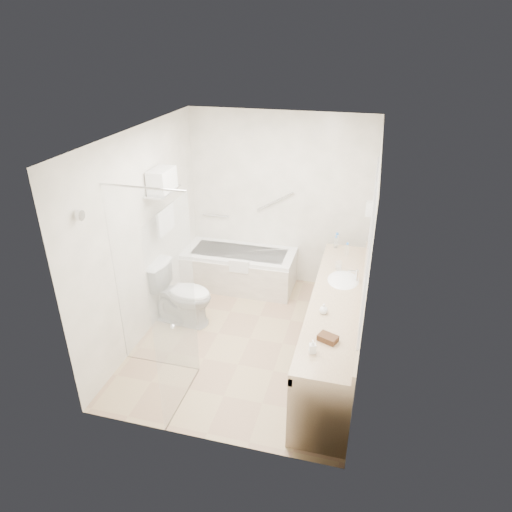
% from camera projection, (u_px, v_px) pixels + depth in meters
% --- Properties ---
extents(floor, '(3.20, 3.20, 0.00)m').
position_uv_depth(floor, '(250.00, 338.00, 5.66)').
color(floor, tan).
rests_on(floor, ground).
extents(ceiling, '(2.60, 3.20, 0.10)m').
position_uv_depth(ceiling, '(248.00, 135.00, 4.54)').
color(ceiling, white).
rests_on(ceiling, wall_back).
extents(wall_back, '(2.60, 0.10, 2.50)m').
position_uv_depth(wall_back, '(279.00, 201.00, 6.49)').
color(wall_back, white).
rests_on(wall_back, ground).
extents(wall_front, '(2.60, 0.10, 2.50)m').
position_uv_depth(wall_front, '(197.00, 329.00, 3.72)').
color(wall_front, white).
rests_on(wall_front, ground).
extents(wall_left, '(0.10, 3.20, 2.50)m').
position_uv_depth(wall_left, '(144.00, 236.00, 5.40)').
color(wall_left, white).
rests_on(wall_left, ground).
extents(wall_right, '(0.10, 3.20, 2.50)m').
position_uv_depth(wall_right, '(368.00, 261.00, 4.81)').
color(wall_right, white).
rests_on(wall_right, ground).
extents(bathtub, '(1.60, 0.73, 0.59)m').
position_uv_depth(bathtub, '(239.00, 269.00, 6.72)').
color(bathtub, white).
rests_on(bathtub, floor).
extents(grab_bar_short, '(0.40, 0.03, 0.03)m').
position_uv_depth(grab_bar_short, '(216.00, 215.00, 6.80)').
color(grab_bar_short, silver).
rests_on(grab_bar_short, wall_back).
extents(grab_bar_long, '(0.53, 0.03, 0.33)m').
position_uv_depth(grab_bar_long, '(275.00, 201.00, 6.46)').
color(grab_bar_long, silver).
rests_on(grab_bar_long, wall_back).
extents(shower_enclosure, '(0.96, 0.91, 2.11)m').
position_uv_depth(shower_enclosure, '(163.00, 296.00, 4.53)').
color(shower_enclosure, silver).
rests_on(shower_enclosure, floor).
extents(towel_shelf, '(0.24, 0.55, 0.81)m').
position_uv_depth(towel_shelf, '(162.00, 187.00, 5.44)').
color(towel_shelf, silver).
rests_on(towel_shelf, wall_left).
extents(vanity_counter, '(0.55, 2.70, 0.95)m').
position_uv_depth(vanity_counter, '(336.00, 313.00, 5.01)').
color(vanity_counter, tan).
rests_on(vanity_counter, floor).
extents(sink, '(0.40, 0.52, 0.14)m').
position_uv_depth(sink, '(343.00, 282.00, 5.27)').
color(sink, white).
rests_on(sink, vanity_counter).
extents(faucet, '(0.03, 0.03, 0.14)m').
position_uv_depth(faucet, '(357.00, 275.00, 5.19)').
color(faucet, silver).
rests_on(faucet, vanity_counter).
extents(mirror, '(0.02, 2.00, 1.20)m').
position_uv_depth(mirror, '(369.00, 241.00, 4.54)').
color(mirror, silver).
rests_on(mirror, wall_right).
extents(hairdryer_unit, '(0.08, 0.10, 0.18)m').
position_uv_depth(hairdryer_unit, '(369.00, 209.00, 5.64)').
color(hairdryer_unit, white).
rests_on(hairdryer_unit, wall_right).
extents(toilet, '(0.86, 0.53, 0.81)m').
position_uv_depth(toilet, '(182.00, 294.00, 5.83)').
color(toilet, white).
rests_on(toilet, floor).
extents(amenity_basket, '(0.21, 0.17, 0.06)m').
position_uv_depth(amenity_basket, '(328.00, 338.00, 4.22)').
color(amenity_basket, '#482E19').
rests_on(amenity_basket, vanity_counter).
extents(soap_bottle_a, '(0.10, 0.15, 0.06)m').
position_uv_depth(soap_bottle_a, '(312.00, 350.00, 4.07)').
color(soap_bottle_a, white).
rests_on(soap_bottle_a, vanity_counter).
extents(soap_bottle_b, '(0.10, 0.12, 0.09)m').
position_uv_depth(soap_bottle_b, '(324.00, 310.00, 4.62)').
color(soap_bottle_b, white).
rests_on(soap_bottle_b, vanity_counter).
extents(water_bottle_left, '(0.07, 0.07, 0.21)m').
position_uv_depth(water_bottle_left, '(337.00, 241.00, 5.99)').
color(water_bottle_left, silver).
rests_on(water_bottle_left, vanity_counter).
extents(water_bottle_mid, '(0.05, 0.05, 0.17)m').
position_uv_depth(water_bottle_mid, '(336.00, 242.00, 6.00)').
color(water_bottle_mid, silver).
rests_on(water_bottle_mid, vanity_counter).
extents(water_bottle_right, '(0.05, 0.05, 0.18)m').
position_uv_depth(water_bottle_right, '(347.00, 250.00, 5.79)').
color(water_bottle_right, silver).
rests_on(water_bottle_right, vanity_counter).
extents(drinking_glass_near, '(0.09, 0.09, 0.10)m').
position_uv_depth(drinking_glass_near, '(339.00, 265.00, 5.47)').
color(drinking_glass_near, silver).
rests_on(drinking_glass_near, vanity_counter).
extents(drinking_glass_far, '(0.08, 0.08, 0.08)m').
position_uv_depth(drinking_glass_far, '(339.00, 269.00, 5.41)').
color(drinking_glass_far, silver).
rests_on(drinking_glass_far, vanity_counter).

